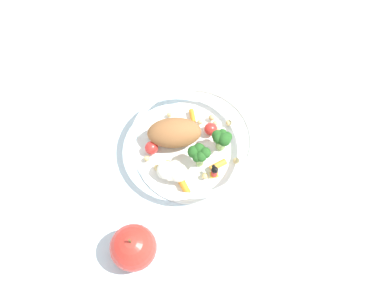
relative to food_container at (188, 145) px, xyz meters
The scene contains 3 objects.
ground_plane 0.04m from the food_container, 61.34° to the left, with size 2.40×2.40×0.00m, color silver.
food_container is the anchor object (origin of this frame).
loose_apple 0.21m from the food_container, 48.86° to the right, with size 0.08×0.08×0.09m.
Camera 1 is at (0.31, -0.16, 0.74)m, focal length 41.06 mm.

